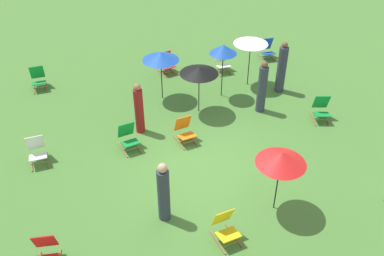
% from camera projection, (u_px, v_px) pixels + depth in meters
% --- Properties ---
extents(ground_plane, '(40.00, 40.00, 0.00)m').
position_uv_depth(ground_plane, '(202.00, 167.00, 12.02)').
color(ground_plane, '#477A33').
extents(deckchair_1, '(0.54, 0.80, 0.83)m').
position_uv_depth(deckchair_1, '(46.00, 252.00, 9.22)').
color(deckchair_1, olive).
rests_on(deckchair_1, ground).
extents(deckchair_2, '(0.63, 0.84, 0.83)m').
position_uv_depth(deckchair_2, '(185.00, 130.00, 12.79)').
color(deckchair_2, olive).
rests_on(deckchair_2, ground).
extents(deckchair_3, '(0.55, 0.81, 0.83)m').
position_uv_depth(deckchair_3, '(37.00, 151.00, 12.02)').
color(deckchair_3, olive).
rests_on(deckchair_3, ground).
extents(deckchair_4, '(0.48, 0.76, 0.83)m').
position_uv_depth(deckchair_4, '(267.00, 49.00, 17.22)').
color(deckchair_4, olive).
rests_on(deckchair_4, ground).
extents(deckchair_5, '(0.52, 0.78, 0.83)m').
position_uv_depth(deckchair_5, '(222.00, 62.00, 16.34)').
color(deckchair_5, olive).
rests_on(deckchair_5, ground).
extents(deckchair_6, '(0.64, 0.85, 0.83)m').
position_uv_depth(deckchair_6, '(128.00, 137.00, 12.52)').
color(deckchair_6, olive).
rests_on(deckchair_6, ground).
extents(deckchair_7, '(0.65, 0.85, 0.83)m').
position_uv_depth(deckchair_7, '(321.00, 109.00, 13.72)').
color(deckchair_7, olive).
rests_on(deckchair_7, ground).
extents(deckchair_8, '(0.54, 0.80, 0.83)m').
position_uv_depth(deckchair_8, '(38.00, 79.00, 15.32)').
color(deckchair_8, olive).
rests_on(deckchair_8, ground).
extents(deckchair_9, '(0.61, 0.84, 0.83)m').
position_uv_depth(deckchair_9, '(225.00, 227.00, 9.79)').
color(deckchair_9, olive).
rests_on(deckchair_9, ground).
extents(deckchair_10, '(0.68, 0.87, 0.83)m').
position_uv_depth(deckchair_10, '(166.00, 63.00, 16.26)').
color(deckchair_10, olive).
rests_on(deckchair_10, ground).
extents(umbrella_0, '(1.20, 1.20, 1.80)m').
position_uv_depth(umbrella_0, '(251.00, 41.00, 14.74)').
color(umbrella_0, black).
rests_on(umbrella_0, ground).
extents(umbrella_1, '(1.23, 1.23, 1.63)m').
position_uv_depth(umbrella_1, '(199.00, 70.00, 13.41)').
color(umbrella_1, black).
rests_on(umbrella_1, ground).
extents(umbrella_2, '(1.21, 1.21, 1.72)m').
position_uv_depth(umbrella_2, '(161.00, 56.00, 14.05)').
color(umbrella_2, black).
rests_on(umbrella_2, ground).
extents(umbrella_3, '(0.91, 0.91, 1.92)m').
position_uv_depth(umbrella_3, '(223.00, 49.00, 14.06)').
color(umbrella_3, black).
rests_on(umbrella_3, ground).
extents(umbrella_4, '(1.19, 1.19, 1.77)m').
position_uv_depth(umbrella_4, '(281.00, 158.00, 9.83)').
color(umbrella_4, black).
rests_on(umbrella_4, ground).
extents(person_0, '(0.34, 0.34, 1.70)m').
position_uv_depth(person_0, '(164.00, 193.00, 10.05)').
color(person_0, '#333847').
rests_on(person_0, ground).
extents(person_1, '(0.40, 0.40, 1.81)m').
position_uv_depth(person_1, '(262.00, 88.00, 13.83)').
color(person_1, '#333847').
rests_on(person_1, ground).
extents(person_2, '(0.45, 0.45, 1.87)m').
position_uv_depth(person_2, '(282.00, 68.00, 14.85)').
color(person_2, '#333847').
rests_on(person_2, ground).
extents(person_3, '(0.34, 0.34, 1.69)m').
position_uv_depth(person_3, '(139.00, 109.00, 12.92)').
color(person_3, maroon).
rests_on(person_3, ground).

